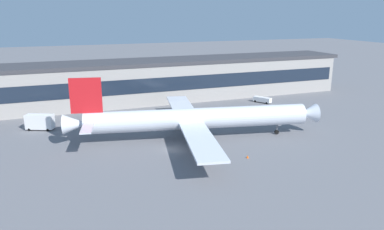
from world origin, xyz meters
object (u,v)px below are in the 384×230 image
airliner (194,119)px  catering_truck (40,121)px  traffic_cone_0 (248,157)px  belt_loader (263,99)px

airliner → catering_truck: (-35.50, 21.37, -2.84)m
airliner → traffic_cone_0: 17.87m
belt_loader → catering_truck: bearing=-175.5°
catering_truck → airliner: bearing=-31.0°
belt_loader → traffic_cone_0: size_ratio=9.81×
catering_truck → traffic_cone_0: bearing=-42.0°
traffic_cone_0 → catering_truck: bearing=138.0°
catering_truck → traffic_cone_0: (41.57, -37.47, -1.96)m
airliner → belt_loader: bearing=36.9°
catering_truck → traffic_cone_0: catering_truck is taller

